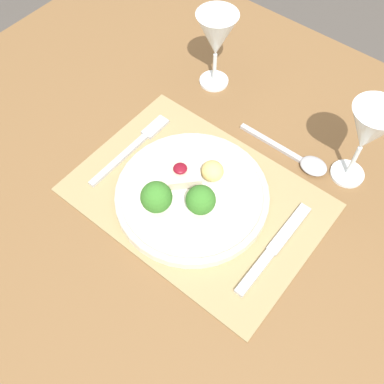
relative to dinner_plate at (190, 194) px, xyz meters
name	(u,v)px	position (x,y,z in m)	size (l,w,h in m)	color
ground_plane	(195,322)	(0.01, 0.01, -0.75)	(8.00, 8.00, 0.00)	#4C4742
dining_table	(197,222)	(0.01, 0.01, -0.11)	(1.27, 1.06, 0.73)	brown
placemat	(197,197)	(0.01, 0.01, -0.02)	(0.43, 0.30, 0.00)	#9E895B
dinner_plate	(190,194)	(0.00, 0.00, 0.00)	(0.27, 0.27, 0.08)	silver
fork	(135,145)	(-0.16, 0.03, -0.01)	(0.02, 0.20, 0.01)	#B2B2B7
knife	(269,254)	(0.17, 0.00, -0.01)	(0.02, 0.20, 0.01)	#B2B2B7
spoon	(304,160)	(0.11, 0.19, -0.01)	(0.19, 0.04, 0.01)	#B2B2B7
wine_glass_near	(368,132)	(0.19, 0.22, 0.10)	(0.08, 0.08, 0.17)	white
wine_glass_far	(216,37)	(-0.15, 0.26, 0.09)	(0.08, 0.08, 0.16)	white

